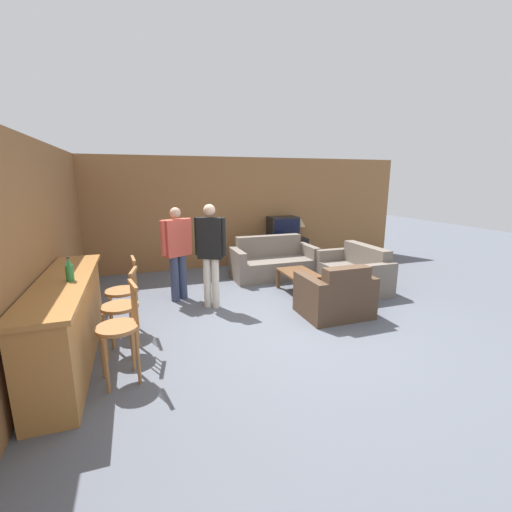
{
  "coord_description": "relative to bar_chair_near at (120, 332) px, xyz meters",
  "views": [
    {
      "loc": [
        -2.03,
        -4.33,
        2.11
      ],
      "look_at": [
        -0.2,
        0.9,
        0.85
      ],
      "focal_mm": 24.0,
      "sensor_mm": 36.0,
      "label": 1
    }
  ],
  "objects": [
    {
      "name": "table_lamp",
      "position": [
        4.11,
        4.15,
        0.47
      ],
      "size": [
        0.3,
        0.3,
        0.52
      ],
      "color": "brown",
      "rests_on": "tv_unit"
    },
    {
      "name": "armchair_near",
      "position": [
        3.09,
        0.8,
        -0.25
      ],
      "size": [
        1.03,
        0.83,
        0.85
      ],
      "color": "#4C3828",
      "rests_on": "ground_plane"
    },
    {
      "name": "person_by_window",
      "position": [
        0.88,
        2.34,
        0.36
      ],
      "size": [
        0.56,
        0.39,
        1.64
      ],
      "color": "#384260",
      "rests_on": "ground_plane"
    },
    {
      "name": "wall_left",
      "position": [
        -0.91,
        2.11,
        0.74
      ],
      "size": [
        0.08,
        8.68,
        2.6
      ],
      "color": "olive",
      "rests_on": "ground_plane"
    },
    {
      "name": "wall_back",
      "position": [
        2.28,
        4.45,
        0.74
      ],
      "size": [
        9.4,
        0.08,
        2.6
      ],
      "color": "olive",
      "rests_on": "ground_plane"
    },
    {
      "name": "bar_counter",
      "position": [
        -0.58,
        0.62,
        -0.05
      ],
      "size": [
        0.55,
        2.57,
        1.01
      ],
      "color": "#A87038",
      "rests_on": "ground_plane"
    },
    {
      "name": "couch_far",
      "position": [
        2.99,
        3.16,
        -0.25
      ],
      "size": [
        1.8,
        0.87,
        0.87
      ],
      "color": "#70665B",
      "rests_on": "ground_plane"
    },
    {
      "name": "person_by_counter",
      "position": [
        1.34,
        1.79,
        0.42
      ],
      "size": [
        0.46,
        0.34,
        1.72
      ],
      "color": "silver",
      "rests_on": "ground_plane"
    },
    {
      "name": "ground_plane",
      "position": [
        2.28,
        0.77,
        -0.56
      ],
      "size": [
        24.0,
        24.0,
        0.0
      ],
      "primitive_type": "plane",
      "color": "#565B66"
    },
    {
      "name": "bar_chair_far",
      "position": [
        0.0,
        1.22,
        0.0
      ],
      "size": [
        0.47,
        0.47,
        1.06
      ],
      "color": "#996638",
      "rests_on": "ground_plane"
    },
    {
      "name": "tv_unit",
      "position": [
        3.65,
        4.15,
        -0.24
      ],
      "size": [
        1.25,
        0.45,
        0.64
      ],
      "color": "black",
      "rests_on": "ground_plane"
    },
    {
      "name": "bar_chair_mid",
      "position": [
        0.0,
        0.61,
        0.0
      ],
      "size": [
        0.5,
        0.5,
        1.06
      ],
      "color": "#996638",
      "rests_on": "ground_plane"
    },
    {
      "name": "bar_chair_near",
      "position": [
        0.0,
        0.0,
        0.0
      ],
      "size": [
        0.51,
        0.51,
        1.06
      ],
      "color": "#996638",
      "rests_on": "ground_plane"
    },
    {
      "name": "loveseat_right",
      "position": [
        4.21,
        1.9,
        -0.25
      ],
      "size": [
        0.8,
        1.54,
        0.83
      ],
      "color": "#70665B",
      "rests_on": "ground_plane"
    },
    {
      "name": "bottle",
      "position": [
        -0.49,
        0.54,
        0.57
      ],
      "size": [
        0.08,
        0.08,
        0.27
      ],
      "color": "#2D7F3D",
      "rests_on": "bar_counter"
    },
    {
      "name": "tv",
      "position": [
        3.65,
        4.14,
        0.36
      ],
      "size": [
        0.71,
        0.47,
        0.55
      ],
      "color": "black",
      "rests_on": "tv_unit"
    },
    {
      "name": "coffee_table",
      "position": [
        3.04,
        1.98,
        -0.22
      ],
      "size": [
        0.58,
        0.87,
        0.4
      ],
      "color": "brown",
      "rests_on": "ground_plane"
    }
  ]
}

